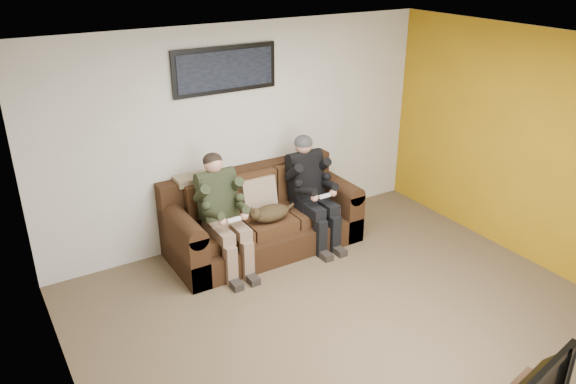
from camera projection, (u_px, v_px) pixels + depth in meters
floor at (353, 324)px, 5.46m from camera, size 5.00×5.00×0.00m
ceiling at (369, 53)px, 4.40m from camera, size 5.00×5.00×0.00m
wall_back at (243, 134)px, 6.68m from camera, size 5.00×0.00×5.00m
wall_left at (63, 286)px, 3.74m from camera, size 0.00×4.50×4.50m
wall_right at (542, 152)px, 6.11m from camera, size 0.00×4.50×4.50m
accent_wall_right at (541, 152)px, 6.11m from camera, size 0.00×4.50×4.50m
sofa at (261, 219)px, 6.74m from camera, size 2.26×0.98×0.93m
throw_pillow at (258, 195)px, 6.64m from camera, size 0.43×0.21×0.43m
throw_blanket at (195, 179)px, 6.40m from camera, size 0.46×0.23×0.08m
person_left at (222, 207)px, 6.15m from camera, size 0.51×0.87×1.31m
person_right at (310, 185)px, 6.71m from camera, size 0.51×0.86×1.32m
cat at (269, 213)px, 6.43m from camera, size 0.66×0.26×0.24m
framed_poster at (225, 70)px, 6.23m from camera, size 1.25×0.05×0.52m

